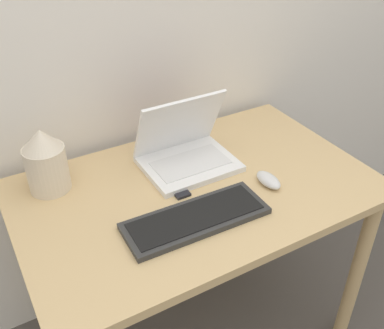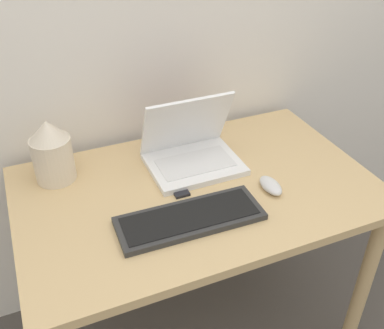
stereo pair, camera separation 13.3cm
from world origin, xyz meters
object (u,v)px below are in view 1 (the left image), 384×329
keyboard (196,218)px  mouse (268,180)px  mp3_player (180,192)px  vase (45,161)px  laptop (185,150)px

keyboard → mouse: size_ratio=4.15×
keyboard → mp3_player: keyboard is taller
mouse → vase: bearing=151.8°
laptop → vase: size_ratio=1.43×
laptop → keyboard: 0.30m
keyboard → mp3_player: (0.02, 0.14, -0.01)m
laptop → keyboard: bearing=-113.4°
mp3_player → keyboard: bearing=-99.5°
mouse → vase: 0.69m
mouse → mp3_player: mouse is taller
mouse → keyboard: bearing=-172.5°
laptop → mp3_player: (-0.10, -0.14, -0.05)m
laptop → mouse: (0.17, -0.24, -0.04)m
laptop → mouse: laptop is taller
vase → mp3_player: size_ratio=3.35×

